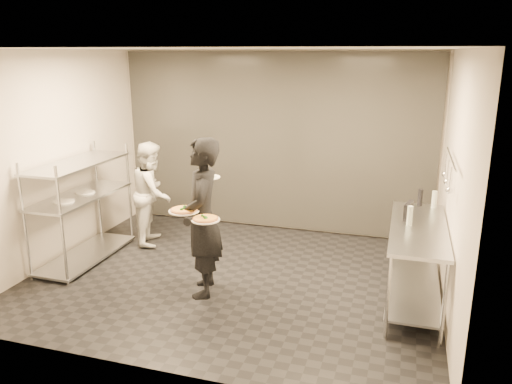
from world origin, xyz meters
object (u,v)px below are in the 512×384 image
(pizza_plate_near, at_px, (184,210))
(bottle_clear, at_px, (434,199))
(salad_plate, at_px, (209,176))
(bottle_green, at_px, (410,216))
(pizza_plate_far, at_px, (206,219))
(bottle_dark, at_px, (420,197))
(pass_rack, at_px, (82,205))
(waiter, at_px, (202,218))
(prep_counter, at_px, (417,251))
(chef, at_px, (152,193))
(pos_monitor, at_px, (408,210))

(pizza_plate_near, distance_m, bottle_clear, 3.03)
(pizza_plate_near, bearing_deg, bottle_clear, 27.15)
(salad_plate, bearing_deg, bottle_green, 3.48)
(pizza_plate_far, xyz_separation_m, bottle_dark, (2.24, 1.53, 0.00))
(pass_rack, distance_m, waiter, 2.01)
(pizza_plate_far, bearing_deg, bottle_green, 19.12)
(prep_counter, height_order, waiter, waiter)
(bottle_clear, xyz_separation_m, bottle_dark, (-0.16, 0.05, -0.00))
(chef, distance_m, pizza_plate_near, 1.95)
(pass_rack, relative_size, prep_counter, 0.89)
(chef, height_order, bottle_green, chef)
(chef, bearing_deg, salad_plate, -143.40)
(chef, distance_m, bottle_dark, 3.75)
(waiter, xyz_separation_m, pizza_plate_near, (-0.14, -0.17, 0.14))
(chef, xyz_separation_m, pizza_plate_near, (1.21, -1.49, 0.31))
(prep_counter, bearing_deg, bottle_dark, 88.96)
(pizza_plate_far, distance_m, salad_plate, 0.71)
(bottle_green, bearing_deg, bottle_dark, 81.44)
(bottle_dark, bearing_deg, chef, 179.12)
(bottle_clear, bearing_deg, pizza_plate_far, -148.40)
(bottle_green, bearing_deg, waiter, -168.38)
(pizza_plate_near, height_order, pizza_plate_far, pizza_plate_near)
(pass_rack, height_order, bottle_clear, pass_rack)
(waiter, relative_size, chef, 1.22)
(salad_plate, relative_size, bottle_dark, 1.25)
(prep_counter, relative_size, chef, 1.19)
(pizza_plate_near, bearing_deg, prep_counter, 14.11)
(prep_counter, bearing_deg, pizza_plate_near, -165.89)
(salad_plate, bearing_deg, pass_rack, 176.10)
(pizza_plate_far, distance_m, bottle_dark, 2.71)
(waiter, relative_size, bottle_green, 8.47)
(pizza_plate_near, distance_m, salad_plate, 0.59)
(salad_plate, bearing_deg, pos_monitor, 9.29)
(pizza_plate_far, bearing_deg, chef, 133.59)
(salad_plate, distance_m, pos_monitor, 2.35)
(prep_counter, relative_size, bottle_dark, 8.51)
(waiter, relative_size, pos_monitor, 7.03)
(waiter, bearing_deg, chef, -152.21)
(prep_counter, relative_size, pizza_plate_far, 5.69)
(pass_rack, height_order, pizza_plate_far, pass_rack)
(pizza_plate_far, height_order, salad_plate, salad_plate)
(pizza_plate_far, height_order, pos_monitor, pos_monitor)
(prep_counter, height_order, pos_monitor, pos_monitor)
(pass_rack, bearing_deg, pizza_plate_far, -18.96)
(waiter, bearing_deg, pizza_plate_near, -57.67)
(pos_monitor, bearing_deg, pass_rack, -164.10)
(prep_counter, xyz_separation_m, chef, (-3.73, 0.86, 0.13))
(chef, relative_size, salad_plate, 5.73)
(pos_monitor, relative_size, bottle_clear, 1.24)
(pizza_plate_near, relative_size, salad_plate, 1.30)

